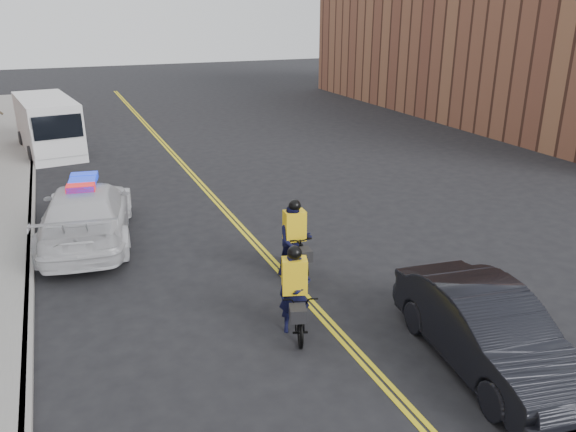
% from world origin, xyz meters
% --- Properties ---
extents(ground, '(120.00, 120.00, 0.00)m').
position_xyz_m(ground, '(0.00, 0.00, 0.00)').
color(ground, black).
rests_on(ground, ground).
extents(center_line_left, '(0.10, 60.00, 0.01)m').
position_xyz_m(center_line_left, '(-0.08, 8.00, 0.01)').
color(center_line_left, yellow).
rests_on(center_line_left, ground).
extents(center_line_right, '(0.10, 60.00, 0.01)m').
position_xyz_m(center_line_right, '(0.08, 8.00, 0.01)').
color(center_line_right, yellow).
rests_on(center_line_right, ground).
extents(curb, '(0.20, 60.00, 0.15)m').
position_xyz_m(curb, '(-6.00, 8.00, 0.07)').
color(curb, gray).
rests_on(curb, ground).
extents(building_across, '(12.00, 30.00, 11.00)m').
position_xyz_m(building_across, '(22.00, 18.00, 5.50)').
color(building_across, brown).
rests_on(building_across, ground).
extents(police_cruiser, '(3.26, 6.22, 1.88)m').
position_xyz_m(police_cruiser, '(-4.40, 5.93, 0.87)').
color(police_cruiser, silver).
rests_on(police_cruiser, ground).
extents(dark_sedan, '(2.19, 4.83, 1.54)m').
position_xyz_m(dark_sedan, '(2.03, -3.38, 0.77)').
color(dark_sedan, black).
rests_on(dark_sedan, ground).
extents(cargo_van, '(2.96, 6.26, 2.52)m').
position_xyz_m(cargo_van, '(-5.18, 17.84, 1.23)').
color(cargo_van, white).
rests_on(cargo_van, ground).
extents(cyclist_near, '(1.26, 2.10, 1.95)m').
position_xyz_m(cyclist_near, '(-0.80, -0.85, 0.68)').
color(cyclist_near, black).
rests_on(cyclist_near, ground).
extents(cyclist_far, '(0.95, 2.02, 2.00)m').
position_xyz_m(cyclist_far, '(0.27, 1.63, 0.79)').
color(cyclist_far, black).
rests_on(cyclist_far, ground).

